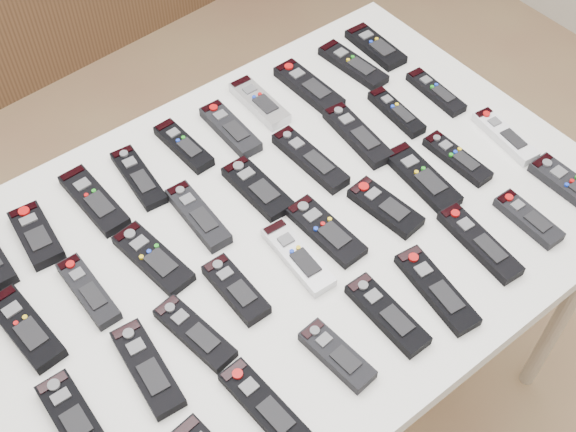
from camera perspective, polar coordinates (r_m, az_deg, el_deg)
ground at (r=2.10m, az=-1.91°, el=-13.27°), size 4.00×4.00×0.00m
table at (r=1.46m, az=0.00°, el=-1.91°), size 1.25×0.88×0.78m
remote_1 at (r=1.46m, az=-19.27°, el=-1.45°), size 0.07×0.15×0.02m
remote_2 at (r=1.49m, az=-15.09°, el=1.22°), size 0.06×0.19×0.02m
remote_3 at (r=1.51m, az=-11.72°, el=3.01°), size 0.06×0.18×0.02m
remote_4 at (r=1.56m, az=-8.25°, el=5.50°), size 0.05×0.16×0.02m
remote_5 at (r=1.58m, az=-4.58°, el=6.86°), size 0.05×0.17×0.02m
remote_6 at (r=1.64m, az=-2.28°, el=8.93°), size 0.06×0.17×0.02m
remote_7 at (r=1.68m, az=1.65°, el=10.14°), size 0.06×0.19×0.02m
remote_8 at (r=1.74m, az=5.15°, el=11.80°), size 0.07×0.19×0.02m
remote_9 at (r=1.80m, az=6.93°, el=13.14°), size 0.07×0.17×0.02m
remote_10 at (r=1.35m, az=-20.02°, el=-8.31°), size 0.07×0.18×0.02m
remote_11 at (r=1.36m, az=-15.49°, el=-5.73°), size 0.05×0.17×0.02m
remote_12 at (r=1.38m, az=-10.61°, el=-3.31°), size 0.08×0.18×0.02m
remote_13 at (r=1.42m, az=-7.11°, el=0.01°), size 0.06×0.18×0.02m
remote_14 at (r=1.46m, az=-2.43°, el=2.19°), size 0.06×0.17×0.02m
remote_15 at (r=1.51m, az=1.75°, el=4.51°), size 0.05×0.20×0.02m
remote_16 at (r=1.57m, az=5.50°, el=6.39°), size 0.07×0.19×0.02m
remote_17 at (r=1.63m, az=8.55°, el=8.12°), size 0.05×0.16×0.02m
remote_18 at (r=1.70m, az=11.59°, el=9.57°), size 0.05×0.16×0.02m
remote_19 at (r=1.25m, az=-16.70°, el=-14.88°), size 0.06×0.15×0.02m
remote_20 at (r=1.26m, az=-11.05°, el=-11.71°), size 0.07×0.19×0.02m
remote_21 at (r=1.28m, az=-7.38°, el=-9.15°), size 0.07×0.17×0.02m
remote_22 at (r=1.31m, az=-4.14°, el=-5.80°), size 0.05×0.15×0.02m
remote_23 at (r=1.35m, az=0.77°, el=-3.24°), size 0.06×0.18×0.02m
remote_24 at (r=1.39m, az=2.99°, el=-1.17°), size 0.07×0.18×0.02m
remote_25 at (r=1.44m, az=7.70°, el=0.69°), size 0.07×0.16×0.02m
remote_26 at (r=1.50m, az=10.53°, el=3.01°), size 0.08×0.19×0.02m
remote_27 at (r=1.56m, az=13.22°, el=4.45°), size 0.05×0.16×0.02m
remote_28 at (r=1.63m, az=16.76°, el=6.08°), size 0.06×0.17×0.02m
remote_31 at (r=1.21m, az=-1.81°, el=-14.84°), size 0.06×0.19×0.02m
remote_32 at (r=1.25m, az=3.89°, el=-10.92°), size 0.06×0.15×0.02m
remote_33 at (r=1.30m, az=7.83°, el=-7.72°), size 0.05×0.17×0.02m
remote_34 at (r=1.34m, az=11.65°, el=-5.71°), size 0.08×0.20×0.02m
remote_35 at (r=1.42m, az=14.88°, el=-2.05°), size 0.06×0.19×0.02m
remote_36 at (r=1.48m, az=18.46°, el=-0.22°), size 0.05×0.14×0.02m
remote_37 at (r=1.57m, az=21.63°, el=2.04°), size 0.05×0.19×0.02m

